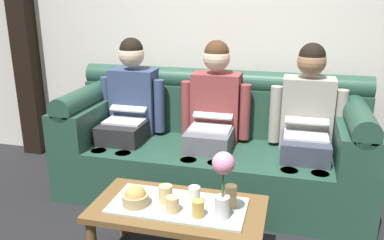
{
  "coord_description": "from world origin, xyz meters",
  "views": [
    {
      "loc": [
        0.59,
        -1.78,
        1.56
      ],
      "look_at": [
        -0.12,
        0.95,
        0.67
      ],
      "focal_mm": 37.42,
      "sensor_mm": 36.0,
      "label": 1
    }
  ],
  "objects_px": {
    "cup_far_left": "(198,209)",
    "coffee_table": "(178,214)",
    "person_middle": "(213,114)",
    "flower_vase": "(223,177)",
    "cup_near_right": "(166,194)",
    "cup_far_right": "(172,204)",
    "cup_near_left": "(194,196)",
    "cup_far_center": "(231,196)",
    "person_left": "(129,108)",
    "couch": "(213,148)",
    "snack_bowl": "(135,197)",
    "person_right": "(307,121)"
  },
  "relations": [
    {
      "from": "cup_far_left",
      "to": "coffee_table",
      "type": "bearing_deg",
      "value": 146.6
    },
    {
      "from": "person_middle",
      "to": "flower_vase",
      "type": "xyz_separation_m",
      "value": [
        0.27,
        -1.05,
        -0.02
      ]
    },
    {
      "from": "cup_near_right",
      "to": "cup_far_right",
      "type": "xyz_separation_m",
      "value": [
        0.07,
        -0.09,
        -0.01
      ]
    },
    {
      "from": "cup_near_left",
      "to": "cup_near_right",
      "type": "xyz_separation_m",
      "value": [
        -0.17,
        -0.02,
        -0.0
      ]
    },
    {
      "from": "flower_vase",
      "to": "cup_near_left",
      "type": "bearing_deg",
      "value": 152.83
    },
    {
      "from": "cup_far_right",
      "to": "cup_far_center",
      "type": "bearing_deg",
      "value": 24.63
    },
    {
      "from": "person_left",
      "to": "cup_near_right",
      "type": "xyz_separation_m",
      "value": [
        0.63,
        -0.98,
        -0.2
      ]
    },
    {
      "from": "couch",
      "to": "coffee_table",
      "type": "distance_m",
      "value": 0.99
    },
    {
      "from": "person_middle",
      "to": "snack_bowl",
      "type": "distance_m",
      "value": 1.09
    },
    {
      "from": "person_right",
      "to": "cup_far_right",
      "type": "relative_size",
      "value": 13.62
    },
    {
      "from": "cup_near_right",
      "to": "cup_far_right",
      "type": "bearing_deg",
      "value": -52.05
    },
    {
      "from": "flower_vase",
      "to": "cup_far_center",
      "type": "distance_m",
      "value": 0.22
    },
    {
      "from": "cup_near_left",
      "to": "cup_far_center",
      "type": "height_order",
      "value": "cup_far_center"
    },
    {
      "from": "couch",
      "to": "cup_far_center",
      "type": "bearing_deg",
      "value": -72.43
    },
    {
      "from": "couch",
      "to": "cup_far_left",
      "type": "height_order",
      "value": "couch"
    },
    {
      "from": "person_right",
      "to": "cup_far_right",
      "type": "distance_m",
      "value": 1.3
    },
    {
      "from": "flower_vase",
      "to": "cup_far_left",
      "type": "height_order",
      "value": "flower_vase"
    },
    {
      "from": "couch",
      "to": "cup_near_right",
      "type": "bearing_deg",
      "value": -94.31
    },
    {
      "from": "couch",
      "to": "person_right",
      "type": "bearing_deg",
      "value": -0.34
    },
    {
      "from": "couch",
      "to": "cup_far_left",
      "type": "xyz_separation_m",
      "value": [
        0.14,
        -1.08,
        0.08
      ]
    },
    {
      "from": "person_left",
      "to": "cup_near_left",
      "type": "bearing_deg",
      "value": -50.33
    },
    {
      "from": "person_middle",
      "to": "cup_far_center",
      "type": "relative_size",
      "value": 9.48
    },
    {
      "from": "couch",
      "to": "person_middle",
      "type": "distance_m",
      "value": 0.29
    },
    {
      "from": "flower_vase",
      "to": "person_middle",
      "type": "bearing_deg",
      "value": 104.35
    },
    {
      "from": "coffee_table",
      "to": "flower_vase",
      "type": "bearing_deg",
      "value": -14.41
    },
    {
      "from": "person_middle",
      "to": "coffee_table",
      "type": "distance_m",
      "value": 1.03
    },
    {
      "from": "cup_near_left",
      "to": "cup_far_left",
      "type": "relative_size",
      "value": 1.2
    },
    {
      "from": "coffee_table",
      "to": "cup_near_right",
      "type": "height_order",
      "value": "cup_near_right"
    },
    {
      "from": "person_right",
      "to": "cup_far_center",
      "type": "xyz_separation_m",
      "value": [
        -0.41,
        -0.93,
        -0.19
      ]
    },
    {
      "from": "person_middle",
      "to": "cup_near_right",
      "type": "xyz_separation_m",
      "value": [
        -0.07,
        -0.98,
        -0.2
      ]
    },
    {
      "from": "couch",
      "to": "person_left",
      "type": "height_order",
      "value": "person_left"
    },
    {
      "from": "coffee_table",
      "to": "cup_near_right",
      "type": "distance_m",
      "value": 0.14
    },
    {
      "from": "person_right",
      "to": "cup_far_left",
      "type": "xyz_separation_m",
      "value": [
        -0.56,
        -1.08,
        -0.21
      ]
    },
    {
      "from": "coffee_table",
      "to": "person_left",
      "type": "bearing_deg",
      "value": 125.66
    },
    {
      "from": "coffee_table",
      "to": "cup_far_right",
      "type": "height_order",
      "value": "cup_far_right"
    },
    {
      "from": "person_middle",
      "to": "cup_near_right",
      "type": "bearing_deg",
      "value": -94.33
    },
    {
      "from": "person_left",
      "to": "coffee_table",
      "type": "bearing_deg",
      "value": -54.34
    },
    {
      "from": "snack_bowl",
      "to": "person_right",
      "type": "bearing_deg",
      "value": 47.93
    },
    {
      "from": "flower_vase",
      "to": "cup_far_left",
      "type": "xyz_separation_m",
      "value": [
        -0.13,
        -0.02,
        -0.19
      ]
    },
    {
      "from": "cup_far_center",
      "to": "cup_far_right",
      "type": "height_order",
      "value": "cup_far_center"
    },
    {
      "from": "coffee_table",
      "to": "cup_far_left",
      "type": "distance_m",
      "value": 0.2
    },
    {
      "from": "couch",
      "to": "flower_vase",
      "type": "distance_m",
      "value": 1.13
    },
    {
      "from": "person_left",
      "to": "person_right",
      "type": "relative_size",
      "value": 1.0
    },
    {
      "from": "cup_far_center",
      "to": "cup_near_right",
      "type": "bearing_deg",
      "value": -171.83
    },
    {
      "from": "couch",
      "to": "person_left",
      "type": "relative_size",
      "value": 1.94
    },
    {
      "from": "person_left",
      "to": "flower_vase",
      "type": "relative_size",
      "value": 3.23
    },
    {
      "from": "person_right",
      "to": "cup_far_center",
      "type": "height_order",
      "value": "person_right"
    },
    {
      "from": "person_right",
      "to": "person_left",
      "type": "bearing_deg",
      "value": 180.0
    },
    {
      "from": "couch",
      "to": "person_middle",
      "type": "xyz_separation_m",
      "value": [
        0.0,
        -0.0,
        0.29
      ]
    },
    {
      "from": "couch",
      "to": "coffee_table",
      "type": "height_order",
      "value": "couch"
    }
  ]
}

